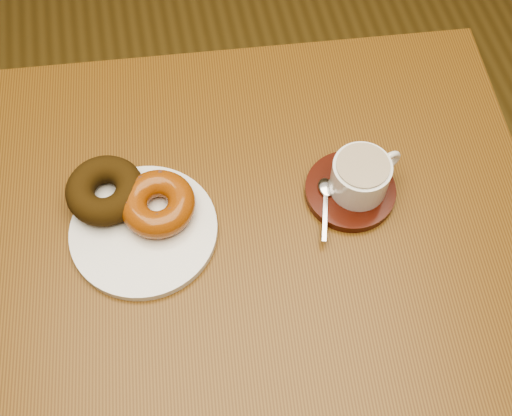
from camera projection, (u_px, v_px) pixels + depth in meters
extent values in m
plane|color=brown|center=(253.00, 278.00, 1.73)|extent=(6.00, 6.00, 0.00)
cube|color=brown|center=(242.00, 222.00, 0.93)|extent=(0.90, 0.70, 0.03)
cylinder|color=#4C3815|center=(57.00, 214.00, 1.39)|extent=(0.05, 0.05, 0.76)
cylinder|color=#4C3815|center=(403.00, 179.00, 1.43)|extent=(0.05, 0.05, 0.76)
cylinder|color=white|center=(144.00, 230.00, 0.90)|extent=(0.21, 0.21, 0.01)
torus|color=#301F09|center=(105.00, 190.00, 0.90)|extent=(0.14, 0.14, 0.04)
torus|color=#8D440F|center=(158.00, 204.00, 0.89)|extent=(0.12, 0.12, 0.04)
cube|color=#492718|center=(180.00, 194.00, 0.88)|extent=(0.01, 0.00, 0.00)
cube|color=#492718|center=(178.00, 187.00, 0.88)|extent=(0.01, 0.01, 0.00)
cube|color=#492718|center=(173.00, 182.00, 0.88)|extent=(0.01, 0.01, 0.00)
cube|color=#492718|center=(166.00, 178.00, 0.89)|extent=(0.01, 0.01, 0.00)
cube|color=#492718|center=(157.00, 177.00, 0.89)|extent=(0.01, 0.01, 0.00)
cube|color=#492718|center=(149.00, 179.00, 0.89)|extent=(0.01, 0.01, 0.00)
cube|color=#492718|center=(142.00, 182.00, 0.88)|extent=(0.01, 0.01, 0.00)
cube|color=#492718|center=(136.00, 188.00, 0.88)|extent=(0.01, 0.01, 0.00)
cube|color=#492718|center=(132.00, 195.00, 0.87)|extent=(0.01, 0.01, 0.00)
cube|color=#492718|center=(132.00, 202.00, 0.87)|extent=(0.01, 0.00, 0.00)
cube|color=#492718|center=(134.00, 209.00, 0.86)|extent=(0.01, 0.01, 0.00)
cube|color=#492718|center=(139.00, 215.00, 0.86)|extent=(0.01, 0.01, 0.00)
cube|color=#492718|center=(147.00, 218.00, 0.86)|extent=(0.01, 0.01, 0.00)
cube|color=#492718|center=(155.00, 219.00, 0.86)|extent=(0.01, 0.01, 0.00)
cube|color=#492718|center=(163.00, 218.00, 0.86)|extent=(0.01, 0.01, 0.00)
cube|color=#492718|center=(171.00, 214.00, 0.86)|extent=(0.01, 0.01, 0.00)
cube|color=#492718|center=(177.00, 208.00, 0.86)|extent=(0.01, 0.01, 0.00)
cube|color=#492718|center=(180.00, 201.00, 0.87)|extent=(0.01, 0.01, 0.00)
cylinder|color=#360F07|center=(350.00, 191.00, 0.93)|extent=(0.17, 0.17, 0.01)
cylinder|color=white|center=(360.00, 177.00, 0.90)|extent=(0.08, 0.08, 0.05)
cylinder|color=brown|center=(363.00, 166.00, 0.87)|extent=(0.07, 0.07, 0.00)
torus|color=white|center=(389.00, 161.00, 0.91)|extent=(0.04, 0.02, 0.04)
ellipsoid|color=silver|center=(326.00, 187.00, 0.92)|extent=(0.02, 0.03, 0.01)
cube|color=silver|center=(325.00, 215.00, 0.89)|extent=(0.03, 0.08, 0.00)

